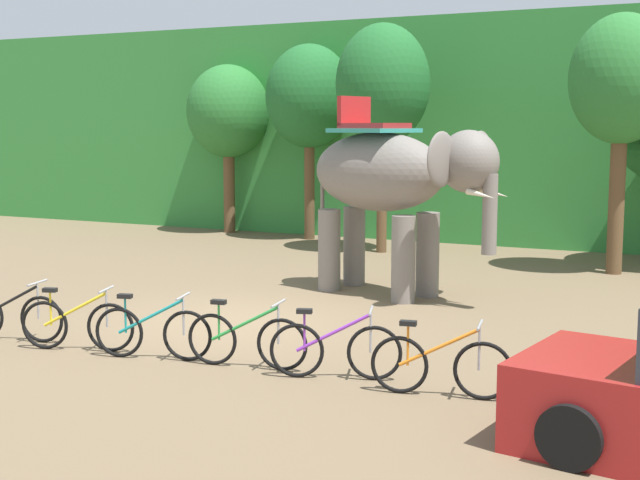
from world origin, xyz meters
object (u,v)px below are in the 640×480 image
elephant (392,180)px  bike_green (246,340)px  bike_teal (153,332)px  bike_purple (335,349)px  bike_yellow (77,324)px  bike_black (12,315)px  tree_center_left (622,82)px  tree_far_right (309,97)px  bike_orange (440,365)px  tree_center_right (228,112)px  tree_left (383,85)px

elephant → bike_green: elephant is taller
bike_teal → bike_purple: same height
bike_yellow → bike_black: bearing=179.3°
elephant → bike_purple: (1.42, -5.52, -1.82)m
bike_black → bike_yellow: size_ratio=1.02×
bike_teal → tree_center_left: bearing=65.3°
bike_purple → elephant: bearing=104.5°
bike_teal → bike_yellow: bearing=-175.7°
elephant → bike_yellow: size_ratio=2.58×
bike_yellow → bike_purple: 3.97m
tree_far_right → bike_orange: 15.25m
tree_center_right → bike_teal: (6.84, -12.91, -3.22)m
tree_left → bike_black: tree_left is taller
bike_orange → bike_purple: bearing=175.3°
tree_center_right → tree_left: 6.06m
bike_black → bike_teal: (2.56, 0.08, 0.00)m
bike_teal → bike_green: 1.41m
tree_center_left → bike_purple: (-2.03, -10.00, -3.76)m
bike_yellow → bike_green: 2.68m
tree_center_left → tree_left: bearing=172.2°
bike_teal → bike_orange: size_ratio=0.98×
tree_center_left → bike_yellow: size_ratio=3.41×
bike_yellow → bike_orange: bearing=2.4°
tree_center_left → bike_green: (-3.31, -10.05, -3.76)m
bike_purple → bike_orange: (1.45, -0.12, 0.00)m
tree_left → bike_yellow: size_ratio=3.50×
tree_center_right → bike_orange: bearing=-49.4°
bike_purple → tree_far_right: bearing=118.3°
tree_center_left → elephant: size_ratio=1.32×
tree_center_right → tree_far_right: (2.90, -0.36, 0.40)m
elephant → bike_teal: size_ratio=2.55×
bike_yellow → tree_center_left: bearing=60.0°
bike_yellow → bike_purple: size_ratio=1.01×
elephant → bike_green: bearing=-88.6°
elephant → bike_yellow: elephant is taller
bike_black → bike_teal: size_ratio=1.01×
tree_center_right → bike_black: tree_center_right is taller
tree_center_right → bike_green: 15.49m
bike_yellow → bike_purple: same height
tree_left → bike_green: size_ratio=3.39×
tree_center_right → tree_far_right: tree_far_right is taller
tree_far_right → bike_green: size_ratio=3.23×
bike_black → bike_orange: 6.69m
tree_left → bike_green: (2.50, -10.85, -3.83)m
tree_center_right → bike_teal: bearing=-62.1°
tree_far_right → bike_green: (5.34, -12.36, -3.61)m
elephant → bike_black: 7.21m
elephant → bike_orange: bearing=-63.0°
bike_teal → bike_green: (1.40, 0.20, 0.00)m
bike_yellow → bike_orange: size_ratio=0.97×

